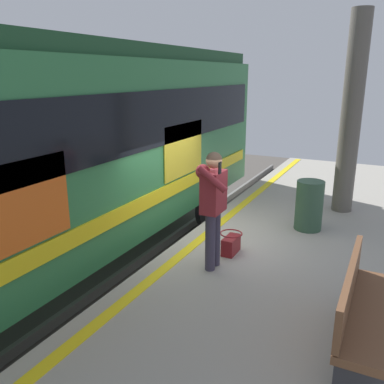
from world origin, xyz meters
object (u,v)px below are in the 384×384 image
object	(u,v)px
train_carriage	(50,146)
bench	(361,307)
handbag	(231,244)
trash_bin	(309,205)
station_column	(351,115)
passenger	(213,201)

from	to	relation	value
train_carriage	bench	size ratio (longest dim) A/B	6.31
handbag	trash_bin	xyz separation A→B (m)	(-1.55, 0.84, 0.28)
station_column	bench	bearing A→B (deg)	8.84
station_column	trash_bin	world-z (taller)	station_column
train_carriage	passenger	distance (m)	2.80
handbag	station_column	xyz separation A→B (m)	(-2.92, 1.24, 1.73)
station_column	trash_bin	bearing A→B (deg)	-16.21
handbag	bench	size ratio (longest dim) A/B	0.22
passenger	bench	xyz separation A→B (m)	(1.05, 2.02, -0.48)
bench	trash_bin	size ratio (longest dim) A/B	1.95
train_carriage	trash_bin	world-z (taller)	train_carriage
handbag	trash_bin	bearing A→B (deg)	151.45
passenger	station_column	bearing A→B (deg)	159.24
station_column	trash_bin	size ratio (longest dim) A/B	4.32
bench	handbag	bearing A→B (deg)	-129.40
train_carriage	trash_bin	size ratio (longest dim) A/B	12.31
handbag	station_column	world-z (taller)	station_column
station_column	trash_bin	xyz separation A→B (m)	(1.37, -0.40, -1.45)
passenger	station_column	size ratio (longest dim) A/B	0.44
bench	passenger	bearing A→B (deg)	-117.53
train_carriage	bench	bearing A→B (deg)	79.37
station_column	bench	distance (m)	4.78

